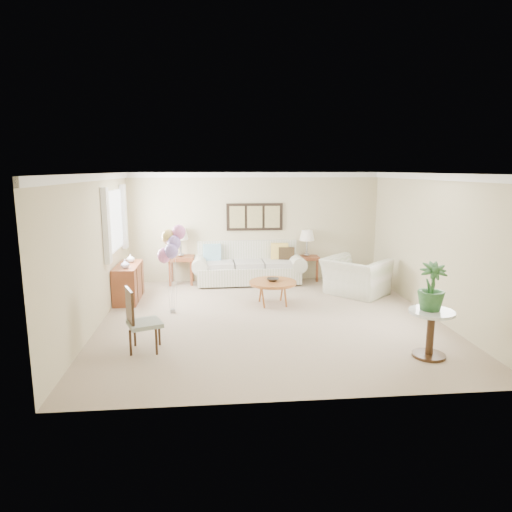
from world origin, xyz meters
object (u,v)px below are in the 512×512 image
at_px(balloon_cluster, 171,244).
at_px(armchair, 356,277).
at_px(coffee_table, 273,283).
at_px(sofa, 248,267).
at_px(accent_chair, 140,319).

bearing_deg(balloon_cluster, armchair, 13.65).
bearing_deg(coffee_table, sofa, 100.51).
bearing_deg(armchair, coffee_table, 64.64).
relative_size(sofa, armchair, 2.19).
height_order(sofa, accent_chair, sofa).
xyz_separation_m(sofa, accent_chair, (-1.93, -4.02, 0.11)).
height_order(sofa, armchair, sofa).
distance_m(armchair, accent_chair, 4.96).
relative_size(armchair, accent_chair, 1.29).
relative_size(coffee_table, armchair, 0.77).
height_order(coffee_table, balloon_cluster, balloon_cluster).
xyz_separation_m(accent_chair, balloon_cluster, (0.34, 1.80, 0.82)).
height_order(coffee_table, accent_chair, accent_chair).
distance_m(accent_chair, balloon_cluster, 2.01).
xyz_separation_m(coffee_table, balloon_cluster, (-1.94, -0.36, 0.88)).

